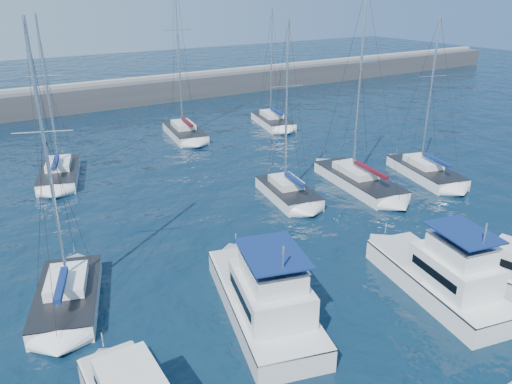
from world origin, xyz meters
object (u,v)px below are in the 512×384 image
motor_yacht_stbd_inner (443,278)px  motor_yacht_stbd_outer (508,276)px  motor_yacht_port_inner (266,299)px  sailboat_mid_e (425,171)px  sailboat_mid_a (68,296)px  sailboat_back_b (185,132)px  sailboat_mid_d (358,180)px  sailboat_mid_c (288,192)px  sailboat_back_c (273,121)px  sailboat_back_a (59,173)px

motor_yacht_stbd_inner → motor_yacht_stbd_outer: motor_yacht_stbd_inner is taller
motor_yacht_port_inner → sailboat_mid_e: size_ratio=0.76×
sailboat_mid_a → sailboat_back_b: (18.50, 25.66, 0.03)m
motor_yacht_port_inner → motor_yacht_stbd_inner: 9.64m
motor_yacht_stbd_inner → sailboat_back_b: (1.43, 35.51, -0.57)m
sailboat_mid_a → sailboat_mid_d: size_ratio=0.92×
sailboat_mid_c → sailboat_back_c: sailboat_mid_c is taller
sailboat_mid_c → sailboat_mid_e: (12.89, -2.56, -0.02)m
motor_yacht_stbd_outer → sailboat_back_b: size_ratio=0.37×
motor_yacht_stbd_outer → sailboat_mid_c: bearing=84.3°
sailboat_mid_c → sailboat_back_a: sailboat_back_a is taller
motor_yacht_stbd_outer → sailboat_mid_c: (-2.51, 16.83, -0.41)m
motor_yacht_port_inner → sailboat_mid_d: size_ratio=0.65×
sailboat_mid_d → sailboat_mid_e: 6.61m
motor_yacht_port_inner → sailboat_mid_a: 10.35m
sailboat_back_c → sailboat_mid_e: bearing=-72.9°
sailboat_back_a → sailboat_mid_e: bearing=-14.7°
sailboat_back_b → sailboat_back_c: (11.04, -1.04, -0.05)m
motor_yacht_stbd_inner → motor_yacht_stbd_outer: bearing=-12.5°
sailboat_mid_c → sailboat_back_c: 22.41m
motor_yacht_stbd_inner → motor_yacht_stbd_outer: size_ratio=1.40×
motor_yacht_stbd_inner → sailboat_mid_a: size_ratio=0.65×
sailboat_back_a → sailboat_back_b: sailboat_back_b is taller
sailboat_mid_d → sailboat_back_a: bearing=152.6°
sailboat_mid_a → sailboat_back_a: (3.82, 19.46, -0.02)m
motor_yacht_stbd_outer → sailboat_mid_e: size_ratio=0.50×
motor_yacht_stbd_outer → sailboat_mid_e: (10.38, 14.28, -0.43)m
sailboat_mid_d → motor_yacht_stbd_outer: bearing=-95.3°
sailboat_mid_c → sailboat_mid_e: size_ratio=1.01×
sailboat_back_b → sailboat_back_c: bearing=3.8°
sailboat_mid_a → sailboat_mid_e: sailboat_mid_a is taller
sailboat_back_a → sailboat_back_c: sailboat_back_a is taller
motor_yacht_port_inner → sailboat_mid_c: 15.51m
sailboat_back_b → motor_yacht_port_inner: bearing=-98.8°
sailboat_mid_a → sailboat_mid_e: (30.85, 2.87, -0.02)m
sailboat_mid_d → sailboat_back_a: sailboat_mid_d is taller
motor_yacht_stbd_inner → sailboat_mid_c: (0.89, 15.27, -0.60)m
motor_yacht_port_inner → sailboat_back_a: bearing=114.9°
sailboat_mid_c → sailboat_back_b: (0.53, 20.23, 0.03)m
sailboat_mid_a → sailboat_mid_c: size_ratio=1.06×
motor_yacht_stbd_outer → sailboat_back_c: sailboat_back_c is taller
motor_yacht_port_inner → sailboat_mid_a: bearing=156.8°
motor_yacht_stbd_outer → sailboat_back_c: 37.15m
motor_yacht_port_inner → motor_yacht_stbd_outer: bearing=-6.0°
sailboat_mid_d → sailboat_mid_e: size_ratio=1.17×
sailboat_mid_c → sailboat_mid_d: (6.46, -1.03, -0.01)m
motor_yacht_stbd_outer → sailboat_mid_c: 17.03m
motor_yacht_port_inner → sailboat_back_b: sailboat_back_b is taller
motor_yacht_port_inner → sailboat_mid_c: bearing=65.8°
motor_yacht_port_inner → motor_yacht_stbd_outer: (12.43, -4.93, -0.19)m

